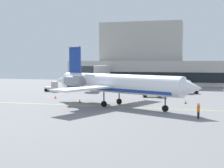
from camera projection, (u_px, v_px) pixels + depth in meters
The scene contains 13 objects.
ground at pixel (98, 105), 50.07m from camera, with size 120.00×120.00×0.11m.
terminal_building at pixel (158, 62), 95.24m from camera, with size 58.88×16.19×19.11m.
jet_bridge_west at pixel (97, 71), 80.57m from camera, with size 2.40×19.46×5.93m.
regional_jet at pixel (115, 83), 48.42m from camera, with size 26.91×21.26×9.66m.
baggage_tug at pixel (188, 89), 66.76m from camera, with size 4.01×2.59×2.24m.
pushback_tractor at pixel (52, 87), 71.51m from camera, with size 3.00×2.05×2.33m.
belt_loader at pixel (154, 92), 60.52m from camera, with size 4.20×2.38×2.11m.
fuel_tank at pixel (177, 84), 76.77m from camera, with size 7.27×2.51×2.46m.
marshaller at pixel (198, 111), 37.74m from camera, with size 0.51×0.76×1.96m.
safety_cone_alpha at pixel (69, 106), 47.17m from camera, with size 0.47×0.47×0.55m.
safety_cone_bravo at pixel (55, 97), 58.51m from camera, with size 0.47×0.47×0.55m.
safety_cone_charlie at pixel (186, 102), 51.21m from camera, with size 0.47×0.47×0.55m.
safety_cone_delta at pixel (80, 101), 52.93m from camera, with size 0.47×0.47×0.55m.
Camera 1 is at (14.88, -47.45, 7.08)m, focal length 49.37 mm.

